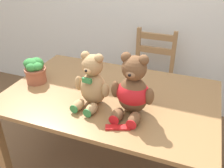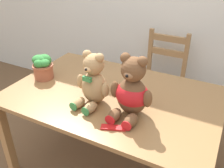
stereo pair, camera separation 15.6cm
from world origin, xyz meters
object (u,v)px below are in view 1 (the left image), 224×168
Objects in this scene: wooden_chair_behind at (150,79)px; teddy_bear_right at (133,90)px; teddy_bear_left at (92,83)px; chocolate_bar at (118,127)px; potted_plant at (35,70)px.

wooden_chair_behind is 2.39× the size of teddy_bear_right.
teddy_bear_left is 2.50× the size of chocolate_bar.
teddy_bear_left is at bearing 79.03° from wooden_chair_behind.
chocolate_bar is (0.06, -1.15, 0.27)m from wooden_chair_behind.
chocolate_bar is (0.78, -0.31, -0.10)m from potted_plant.
teddy_bear_left is 1.92× the size of potted_plant.
wooden_chair_behind is at bearing 92.88° from chocolate_bar.
teddy_bear_right reaches higher than potted_plant.
potted_plant is (-0.81, 0.12, -0.05)m from teddy_bear_right.
teddy_bear_right is (0.27, 0.00, 0.00)m from teddy_bear_left.
wooden_chair_behind is 1.05m from teddy_bear_right.
chocolate_bar is (0.24, -0.19, -0.15)m from teddy_bear_left.
teddy_bear_left reaches higher than chocolate_bar.
teddy_bear_right reaches higher than teddy_bear_left.
wooden_chair_behind is 5.02× the size of potted_plant.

